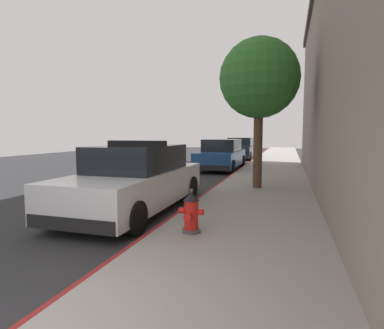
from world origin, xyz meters
TOP-DOWN VIEW (x-y plane):
  - ground_plane at (-4.52, 10.00)m, footprint 30.45×60.00m
  - sidewalk_pavement at (1.48, 10.00)m, footprint 2.96×60.00m
  - curb_painted_edge at (-0.04, 10.00)m, footprint 0.08×60.00m
  - police_cruiser at (-1.26, 5.13)m, footprint 1.94×4.84m
  - parked_car_silver_ahead at (-1.11, 14.42)m, footprint 1.94×4.84m
  - parked_car_dark_far at (-1.17, 21.78)m, footprint 1.94×4.84m
  - fire_hydrant at (0.65, 3.44)m, footprint 0.44×0.40m
  - street_tree at (1.30, 8.43)m, footprint 2.46×2.46m

SIDE VIEW (x-z plane):
  - ground_plane at x=-4.52m, z-range -0.20..0.00m
  - sidewalk_pavement at x=1.48m, z-range 0.00..0.14m
  - curb_painted_edge at x=-0.04m, z-range 0.00..0.14m
  - fire_hydrant at x=0.65m, z-range 0.11..0.87m
  - parked_car_silver_ahead at x=-1.11m, z-range -0.04..1.52m
  - parked_car_dark_far at x=-1.17m, z-range -0.04..1.52m
  - police_cruiser at x=-1.26m, z-range -0.10..1.58m
  - street_tree at x=1.30m, z-range 1.20..5.84m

